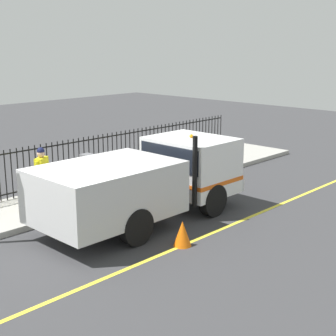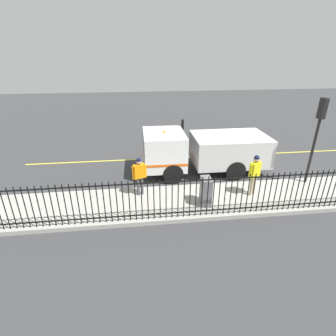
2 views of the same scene
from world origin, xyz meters
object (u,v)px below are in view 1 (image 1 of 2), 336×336
at_px(work_truck, 151,177).
at_px(traffic_cone, 182,233).
at_px(pedestrian_distant, 42,170).
at_px(worker_standing, 165,151).
at_px(utility_cabinet, 90,171).

height_order(work_truck, traffic_cone, work_truck).
distance_m(work_truck, pedestrian_distant, 3.36).
distance_m(pedestrian_distant, traffic_cone, 5.04).
xyz_separation_m(work_truck, worker_standing, (2.32, -2.96, -0.06)).
bearing_deg(work_truck, traffic_cone, -23.75).
bearing_deg(utility_cabinet, traffic_cone, 166.31).
relative_size(work_truck, traffic_cone, 9.79).
bearing_deg(traffic_cone, work_truck, -24.03).
xyz_separation_m(pedestrian_distant, utility_cabinet, (0.50, -2.15, -0.52)).
bearing_deg(utility_cabinet, worker_standing, -112.81).
bearing_deg(traffic_cone, pedestrian_distant, 9.76).
bearing_deg(traffic_cone, worker_standing, -41.74).
height_order(worker_standing, utility_cabinet, worker_standing).
relative_size(worker_standing, traffic_cone, 2.57).
bearing_deg(utility_cabinet, pedestrian_distant, 103.18).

